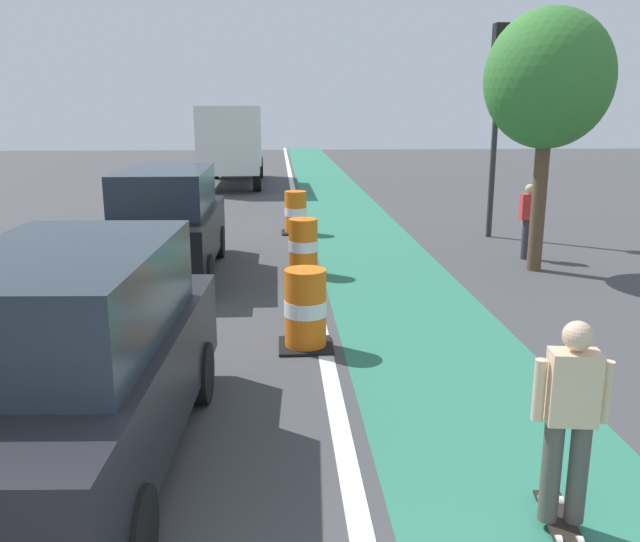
{
  "coord_description": "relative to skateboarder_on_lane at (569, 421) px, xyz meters",
  "views": [
    {
      "loc": [
        0.3,
        -1.93,
        3.18
      ],
      "look_at": [
        0.84,
        6.47,
        1.1
      ],
      "focal_mm": 37.31,
      "sensor_mm": 36.0,
      "label": 1
    }
  ],
  "objects": [
    {
      "name": "parked_suv_nearest",
      "position": [
        -3.95,
        1.1,
        0.12
      ],
      "size": [
        2.1,
        4.69,
        2.04
      ],
      "color": "black",
      "rests_on": "ground"
    },
    {
      "name": "lane_divider_stripe",
      "position": [
        -1.54,
        9.53,
        -0.91
      ],
      "size": [
        0.2,
        80.0,
        0.01
      ],
      "primitive_type": "cube",
      "color": "silver",
      "rests_on": "ground"
    },
    {
      "name": "street_tree_sidewalk",
      "position": [
        2.97,
        8.28,
        2.76
      ],
      "size": [
        2.4,
        2.4,
        5.0
      ],
      "color": "brown",
      "rests_on": "ground"
    },
    {
      "name": "delivery_truck_down_block",
      "position": [
        -3.98,
        23.78,
        0.94
      ],
      "size": [
        2.4,
        7.61,
        3.23
      ],
      "color": "silver",
      "rests_on": "ground"
    },
    {
      "name": "pedestrian_crossing",
      "position": [
        3.16,
        9.27,
        -0.05
      ],
      "size": [
        0.34,
        0.2,
        1.61
      ],
      "color": "#33333D",
      "rests_on": "ground"
    },
    {
      "name": "traffic_barrel_front",
      "position": [
        -1.8,
        4.13,
        -0.38
      ],
      "size": [
        0.73,
        0.73,
        1.09
      ],
      "color": "orange",
      "rests_on": "ground"
    },
    {
      "name": "traffic_barrel_back",
      "position": [
        -1.69,
        12.59,
        -0.38
      ],
      "size": [
        0.73,
        0.73,
        1.09
      ],
      "color": "orange",
      "rests_on": "ground"
    },
    {
      "name": "parked_suv_second",
      "position": [
        -4.28,
        8.42,
        0.12
      ],
      "size": [
        1.93,
        4.61,
        2.04
      ],
      "color": "black",
      "rests_on": "ground"
    },
    {
      "name": "traffic_light_corner",
      "position": [
        3.16,
        11.8,
        2.59
      ],
      "size": [
        0.41,
        0.32,
        5.1
      ],
      "color": "#2D2D2D",
      "rests_on": "ground"
    },
    {
      "name": "bike_lane_strip",
      "position": [
        -0.04,
        9.53,
        -0.91
      ],
      "size": [
        2.5,
        80.0,
        0.01
      ],
      "primitive_type": "cube",
      "color": "#2D755B",
      "rests_on": "ground"
    },
    {
      "name": "traffic_barrel_mid",
      "position": [
        -1.67,
        8.24,
        -0.38
      ],
      "size": [
        0.73,
        0.73,
        1.09
      ],
      "color": "orange",
      "rests_on": "ground"
    },
    {
      "name": "skateboarder_on_lane",
      "position": [
        0.0,
        0.0,
        0.0
      ],
      "size": [
        0.57,
        0.82,
        1.69
      ],
      "color": "black",
      "rests_on": "ground"
    }
  ]
}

